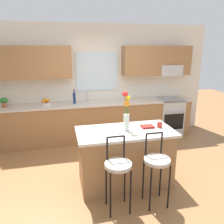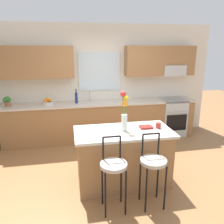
{
  "view_description": "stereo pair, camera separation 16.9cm",
  "coord_description": "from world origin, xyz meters",
  "px_view_note": "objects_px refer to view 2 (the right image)",
  "views": [
    {
      "loc": [
        -0.9,
        -3.4,
        2.17
      ],
      "look_at": [
        0.03,
        0.55,
        1.0
      ],
      "focal_mm": 36.21,
      "sensor_mm": 36.0,
      "label": 1
    },
    {
      "loc": [
        -0.73,
        -3.44,
        2.17
      ],
      "look_at": [
        0.03,
        0.55,
        1.0
      ],
      "focal_mm": 36.21,
      "sensor_mm": 36.0,
      "label": 2
    }
  ],
  "objects_px": {
    "mug_ceramic": "(158,125)",
    "flower_vase": "(124,112)",
    "oven_range": "(171,117)",
    "cookbook": "(146,127)",
    "kitchen_island": "(123,157)",
    "bottle_olive_oil": "(76,98)",
    "potted_plant_small": "(7,101)",
    "bar_stool_middle": "(153,164)",
    "fruit_bowl_oranges": "(48,102)",
    "bar_stool_near": "(114,168)"
  },
  "relations": [
    {
      "from": "mug_ceramic",
      "to": "potted_plant_small",
      "type": "height_order",
      "value": "potted_plant_small"
    },
    {
      "from": "bar_stool_middle",
      "to": "flower_vase",
      "type": "distance_m",
      "value": 0.88
    },
    {
      "from": "kitchen_island",
      "to": "bottle_olive_oil",
      "type": "xyz_separation_m",
      "value": [
        -0.65,
        1.94,
        0.59
      ]
    },
    {
      "from": "flower_vase",
      "to": "potted_plant_small",
      "type": "distance_m",
      "value": 2.9
    },
    {
      "from": "bar_stool_near",
      "to": "bottle_olive_oil",
      "type": "bearing_deg",
      "value": 98.34
    },
    {
      "from": "bar_stool_middle",
      "to": "bottle_olive_oil",
      "type": "height_order",
      "value": "bottle_olive_oil"
    },
    {
      "from": "kitchen_island",
      "to": "bottle_olive_oil",
      "type": "relative_size",
      "value": 4.62
    },
    {
      "from": "bar_stool_middle",
      "to": "flower_vase",
      "type": "bearing_deg",
      "value": 113.97
    },
    {
      "from": "oven_range",
      "to": "bar_stool_middle",
      "type": "height_order",
      "value": "bar_stool_middle"
    },
    {
      "from": "flower_vase",
      "to": "potted_plant_small",
      "type": "relative_size",
      "value": 2.79
    },
    {
      "from": "oven_range",
      "to": "cookbook",
      "type": "relative_size",
      "value": 4.6
    },
    {
      "from": "bar_stool_middle",
      "to": "potted_plant_small",
      "type": "xyz_separation_m",
      "value": [
        -2.42,
        2.54,
        0.41
      ]
    },
    {
      "from": "oven_range",
      "to": "bar_stool_middle",
      "type": "distance_m",
      "value": 2.9
    },
    {
      "from": "bar_stool_middle",
      "to": "fruit_bowl_oranges",
      "type": "bearing_deg",
      "value": 121.58
    },
    {
      "from": "fruit_bowl_oranges",
      "to": "kitchen_island",
      "type": "bearing_deg",
      "value": -56.49
    },
    {
      "from": "cookbook",
      "to": "flower_vase",
      "type": "bearing_deg",
      "value": -172.46
    },
    {
      "from": "bar_stool_middle",
      "to": "mug_ceramic",
      "type": "distance_m",
      "value": 0.75
    },
    {
      "from": "bar_stool_near",
      "to": "cookbook",
      "type": "distance_m",
      "value": 0.97
    },
    {
      "from": "bottle_olive_oil",
      "to": "potted_plant_small",
      "type": "height_order",
      "value": "bottle_olive_oil"
    },
    {
      "from": "kitchen_island",
      "to": "flower_vase",
      "type": "xyz_separation_m",
      "value": [
        0.01,
        0.0,
        0.76
      ]
    },
    {
      "from": "mug_ceramic",
      "to": "flower_vase",
      "type": "bearing_deg",
      "value": -179.48
    },
    {
      "from": "bar_stool_middle",
      "to": "potted_plant_small",
      "type": "distance_m",
      "value": 3.53
    },
    {
      "from": "bar_stool_near",
      "to": "potted_plant_small",
      "type": "bearing_deg",
      "value": 126.37
    },
    {
      "from": "kitchen_island",
      "to": "cookbook",
      "type": "relative_size",
      "value": 7.6
    },
    {
      "from": "flower_vase",
      "to": "bottle_olive_oil",
      "type": "xyz_separation_m",
      "value": [
        -0.66,
        1.94,
        -0.17
      ]
    },
    {
      "from": "bar_stool_near",
      "to": "flower_vase",
      "type": "distance_m",
      "value": 0.89
    },
    {
      "from": "oven_range",
      "to": "flower_vase",
      "type": "distance_m",
      "value": 2.68
    },
    {
      "from": "kitchen_island",
      "to": "bottle_olive_oil",
      "type": "distance_m",
      "value": 2.13
    },
    {
      "from": "flower_vase",
      "to": "cookbook",
      "type": "xyz_separation_m",
      "value": [
        0.37,
        0.05,
        -0.29
      ]
    },
    {
      "from": "flower_vase",
      "to": "potted_plant_small",
      "type": "xyz_separation_m",
      "value": [
        -2.15,
        1.94,
        -0.18
      ]
    },
    {
      "from": "flower_vase",
      "to": "bottle_olive_oil",
      "type": "height_order",
      "value": "flower_vase"
    },
    {
      "from": "bar_stool_near",
      "to": "bottle_olive_oil",
      "type": "distance_m",
      "value": 2.6
    },
    {
      "from": "bottle_olive_oil",
      "to": "mug_ceramic",
      "type": "bearing_deg",
      "value": -57.67
    },
    {
      "from": "kitchen_island",
      "to": "mug_ceramic",
      "type": "height_order",
      "value": "mug_ceramic"
    },
    {
      "from": "kitchen_island",
      "to": "cookbook",
      "type": "height_order",
      "value": "cookbook"
    },
    {
      "from": "flower_vase",
      "to": "fruit_bowl_oranges",
      "type": "xyz_separation_m",
      "value": [
        -1.29,
        1.94,
        -0.25
      ]
    },
    {
      "from": "bottle_olive_oil",
      "to": "fruit_bowl_oranges",
      "type": "bearing_deg",
      "value": 179.68
    },
    {
      "from": "mug_ceramic",
      "to": "fruit_bowl_oranges",
      "type": "height_order",
      "value": "fruit_bowl_oranges"
    },
    {
      "from": "bar_stool_middle",
      "to": "bottle_olive_oil",
      "type": "bearing_deg",
      "value": 109.98
    },
    {
      "from": "bar_stool_middle",
      "to": "flower_vase",
      "type": "relative_size",
      "value": 1.68
    },
    {
      "from": "potted_plant_small",
      "to": "fruit_bowl_oranges",
      "type": "bearing_deg",
      "value": 0.11
    },
    {
      "from": "bar_stool_middle",
      "to": "fruit_bowl_oranges",
      "type": "relative_size",
      "value": 4.34
    },
    {
      "from": "kitchen_island",
      "to": "flower_vase",
      "type": "height_order",
      "value": "flower_vase"
    },
    {
      "from": "oven_range",
      "to": "flower_vase",
      "type": "xyz_separation_m",
      "value": [
        -1.72,
        -1.91,
        0.77
      ]
    },
    {
      "from": "mug_ceramic",
      "to": "bottle_olive_oil",
      "type": "xyz_separation_m",
      "value": [
        -1.22,
        1.93,
        0.09
      ]
    },
    {
      "from": "mug_ceramic",
      "to": "bottle_olive_oil",
      "type": "height_order",
      "value": "bottle_olive_oil"
    },
    {
      "from": "flower_vase",
      "to": "fruit_bowl_oranges",
      "type": "height_order",
      "value": "flower_vase"
    },
    {
      "from": "fruit_bowl_oranges",
      "to": "bottle_olive_oil",
      "type": "height_order",
      "value": "bottle_olive_oil"
    },
    {
      "from": "bar_stool_near",
      "to": "fruit_bowl_oranges",
      "type": "relative_size",
      "value": 4.34
    },
    {
      "from": "cookbook",
      "to": "fruit_bowl_oranges",
      "type": "height_order",
      "value": "fruit_bowl_oranges"
    }
  ]
}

